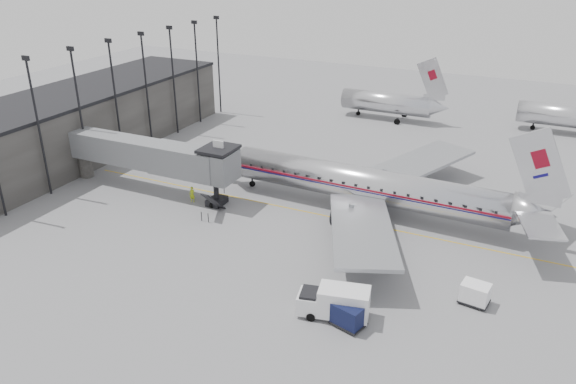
# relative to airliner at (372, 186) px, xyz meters

# --- Properties ---
(ground) EXTENTS (160.00, 160.00, 0.00)m
(ground) POSITION_rel_airliner_xyz_m (-6.07, -8.98, -2.88)
(ground) COLOR slate
(ground) RESTS_ON ground
(terminal) EXTENTS (12.00, 46.00, 8.00)m
(terminal) POSITION_rel_airliner_xyz_m (-40.07, 1.02, 1.12)
(terminal) COLOR #353330
(terminal) RESTS_ON ground
(apron_line) EXTENTS (60.00, 0.15, 0.01)m
(apron_line) POSITION_rel_airliner_xyz_m (-3.07, -2.98, -2.88)
(apron_line) COLOR gold
(apron_line) RESTS_ON ground
(jet_bridge) EXTENTS (21.00, 6.20, 7.10)m
(jet_bridge) POSITION_rel_airliner_xyz_m (-22.74, -5.31, 1.29)
(jet_bridge) COLOR slate
(jet_bridge) RESTS_ON ground
(floodlight_masts) EXTENTS (0.90, 42.25, 15.25)m
(floodlight_masts) POSITION_rel_airliner_xyz_m (-33.57, 4.02, 5.48)
(floodlight_masts) COLOR black
(floodlight_masts) RESTS_ON ground
(distant_aircraft_near) EXTENTS (16.39, 3.20, 10.26)m
(distant_aircraft_near) POSITION_rel_airliner_xyz_m (-7.87, 33.02, -0.15)
(distant_aircraft_near) COLOR silver
(distant_aircraft_near) RESTS_ON ground
(distant_aircraft_mid) EXTENTS (16.39, 3.20, 10.26)m
(distant_aircraft_mid) POSITION_rel_airliner_xyz_m (18.13, 37.02, -0.15)
(distant_aircraft_mid) COLOR silver
(distant_aircraft_mid) RESTS_ON ground
(airliner) EXTENTS (36.27, 33.59, 11.47)m
(airliner) POSITION_rel_airliner_xyz_m (0.00, 0.00, 0.00)
(airliner) COLOR silver
(airliner) RESTS_ON ground
(service_van) EXTENTS (5.63, 3.10, 2.50)m
(service_van) POSITION_rel_airliner_xyz_m (3.07, -18.38, -1.57)
(service_van) COLOR white
(service_van) RESTS_ON ground
(baggage_cart_navy) EXTENTS (2.72, 2.34, 1.83)m
(baggage_cart_navy) POSITION_rel_airliner_xyz_m (4.41, -18.98, -1.91)
(baggage_cart_navy) COLOR #0C1233
(baggage_cart_navy) RESTS_ON ground
(baggage_cart_white) EXTENTS (2.40, 1.96, 1.73)m
(baggage_cart_white) POSITION_rel_airliner_xyz_m (12.31, -12.15, -1.97)
(baggage_cart_white) COLOR white
(baggage_cart_white) RESTS_ON ground
(ramp_worker) EXTENTS (0.68, 0.50, 1.73)m
(ramp_worker) POSITION_rel_airliner_xyz_m (-18.07, -5.98, -2.02)
(ramp_worker) COLOR #A6C116
(ramp_worker) RESTS_ON ground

